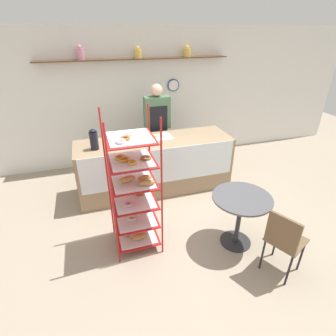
# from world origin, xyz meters

# --- Properties ---
(ground_plane) EXTENTS (14.00, 14.00, 0.00)m
(ground_plane) POSITION_xyz_m (0.00, 0.00, 0.00)
(ground_plane) COLOR gray
(back_wall) EXTENTS (10.00, 0.30, 2.70)m
(back_wall) POSITION_xyz_m (0.00, 2.55, 1.36)
(back_wall) COLOR white
(back_wall) RESTS_ON ground_plane
(display_counter) EXTENTS (2.66, 0.79, 0.96)m
(display_counter) POSITION_xyz_m (0.00, 1.18, 0.48)
(display_counter) COLOR #937A5B
(display_counter) RESTS_ON ground_plane
(pastry_rack) EXTENTS (0.59, 0.59, 1.84)m
(pastry_rack) POSITION_xyz_m (-0.60, -0.09, 0.81)
(pastry_rack) COLOR #A51919
(pastry_rack) RESTS_ON ground_plane
(person_worker) EXTENTS (0.47, 0.23, 1.76)m
(person_worker) POSITION_xyz_m (0.22, 1.81, 0.96)
(person_worker) COLOR #282833
(person_worker) RESTS_ON ground_plane
(cafe_table) EXTENTS (0.76, 0.76, 0.75)m
(cafe_table) POSITION_xyz_m (0.70, -0.50, 0.57)
(cafe_table) COLOR #262628
(cafe_table) RESTS_ON ground_plane
(cafe_chair) EXTENTS (0.51, 0.51, 0.89)m
(cafe_chair) POSITION_xyz_m (0.89, -1.10, 0.55)
(cafe_chair) COLOR black
(cafe_chair) RESTS_ON ground_plane
(coffee_carafe) EXTENTS (0.13, 0.13, 0.33)m
(coffee_carafe) POSITION_xyz_m (-0.98, 1.10, 1.12)
(coffee_carafe) COLOR black
(coffee_carafe) RESTS_ON display_counter
(donut_tray_counter) EXTENTS (0.45, 0.30, 0.05)m
(donut_tray_counter) POSITION_xyz_m (0.10, 1.28, 0.97)
(donut_tray_counter) COLOR silver
(donut_tray_counter) RESTS_ON display_counter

